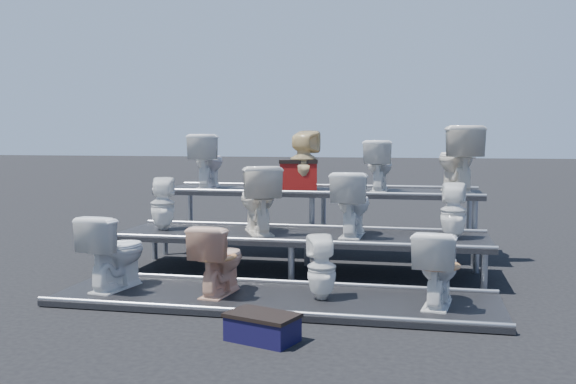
% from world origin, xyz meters
% --- Properties ---
extents(ground, '(80.00, 80.00, 0.00)m').
position_xyz_m(ground, '(0.00, 0.00, 0.00)').
color(ground, black).
rests_on(ground, ground).
extents(tier_front, '(4.20, 1.20, 0.06)m').
position_xyz_m(tier_front, '(0.00, -1.30, 0.03)').
color(tier_front, black).
rests_on(tier_front, ground).
extents(tier_mid, '(4.20, 1.20, 0.46)m').
position_xyz_m(tier_mid, '(0.00, 0.00, 0.23)').
color(tier_mid, black).
rests_on(tier_mid, ground).
extents(tier_back, '(4.20, 1.20, 0.86)m').
position_xyz_m(tier_back, '(0.00, 1.30, 0.43)').
color(tier_back, black).
rests_on(tier_back, ground).
extents(toilet_0, '(0.54, 0.79, 0.75)m').
position_xyz_m(toilet_0, '(-1.62, -1.30, 0.43)').
color(toilet_0, white).
rests_on(toilet_0, tier_front).
extents(toilet_1, '(0.46, 0.71, 0.68)m').
position_xyz_m(toilet_1, '(-0.54, -1.30, 0.40)').
color(toilet_1, '#E5B08E').
rests_on(toilet_1, tier_front).
extents(toilet_2, '(0.35, 0.35, 0.60)m').
position_xyz_m(toilet_2, '(0.45, -1.30, 0.36)').
color(toilet_2, white).
rests_on(toilet_2, tier_front).
extents(toilet_3, '(0.48, 0.72, 0.69)m').
position_xyz_m(toilet_3, '(1.50, -1.30, 0.40)').
color(toilet_3, white).
rests_on(toilet_3, tier_front).
extents(toilet_4, '(0.34, 0.35, 0.62)m').
position_xyz_m(toilet_4, '(-1.66, 0.00, 0.77)').
color(toilet_4, white).
rests_on(toilet_4, tier_mid).
extents(toilet_5, '(0.72, 0.88, 0.78)m').
position_xyz_m(toilet_5, '(-0.49, 0.00, 0.85)').
color(toilet_5, silver).
rests_on(toilet_5, tier_mid).
extents(toilet_6, '(0.43, 0.73, 0.72)m').
position_xyz_m(toilet_6, '(0.59, 0.00, 0.82)').
color(toilet_6, white).
rests_on(toilet_6, tier_mid).
extents(toilet_7, '(0.29, 0.30, 0.61)m').
position_xyz_m(toilet_7, '(1.69, 0.00, 0.77)').
color(toilet_7, white).
rests_on(toilet_7, tier_mid).
extents(toilet_8, '(0.49, 0.77, 0.74)m').
position_xyz_m(toilet_8, '(-1.54, 1.30, 1.23)').
color(toilet_8, white).
rests_on(toilet_8, tier_back).
extents(toilet_9, '(0.43, 0.44, 0.79)m').
position_xyz_m(toilet_9, '(-0.19, 1.30, 1.25)').
color(toilet_9, '#D5BB7F').
rests_on(toilet_9, tier_back).
extents(toilet_10, '(0.38, 0.65, 0.66)m').
position_xyz_m(toilet_10, '(0.80, 1.30, 1.19)').
color(toilet_10, white).
rests_on(toilet_10, tier_back).
extents(toilet_11, '(0.65, 0.91, 0.84)m').
position_xyz_m(toilet_11, '(1.79, 1.30, 1.28)').
color(toilet_11, silver).
rests_on(toilet_11, tier_back).
extents(red_crate, '(0.55, 0.47, 0.35)m').
position_xyz_m(red_crate, '(-0.27, 1.33, 1.04)').
color(red_crate, maroon).
rests_on(red_crate, tier_back).
extents(step_stool, '(0.59, 0.46, 0.19)m').
position_xyz_m(step_stool, '(0.17, -2.42, 0.09)').
color(step_stool, black).
rests_on(step_stool, ground).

